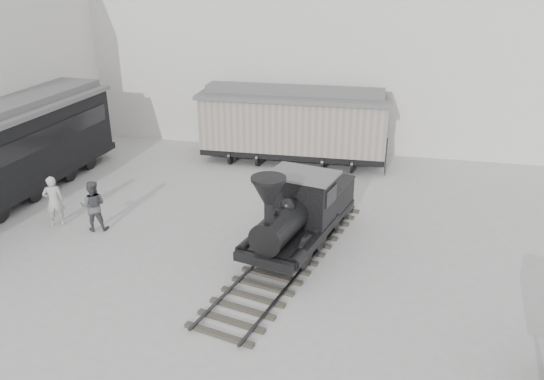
% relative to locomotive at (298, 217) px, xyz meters
% --- Properties ---
extents(ground, '(90.00, 90.00, 0.00)m').
position_rel_locomotive_xyz_m(ground, '(-1.17, -3.76, -1.14)').
color(ground, '#9E9E9B').
extents(north_wall, '(34.00, 2.51, 11.00)m').
position_rel_locomotive_xyz_m(north_wall, '(-1.17, 11.23, 4.41)').
color(north_wall, silver).
rests_on(north_wall, ground).
extents(locomotive, '(3.87, 8.98, 3.10)m').
position_rel_locomotive_xyz_m(locomotive, '(0.00, 0.00, 0.00)').
color(locomotive, '#2F2A25').
rests_on(locomotive, ground).
extents(boxcar, '(8.56, 2.83, 3.49)m').
position_rel_locomotive_xyz_m(boxcar, '(-1.65, 8.16, 0.68)').
color(boxcar, black).
rests_on(boxcar, ground).
extents(visitor_a, '(0.79, 0.71, 1.82)m').
position_rel_locomotive_xyz_m(visitor_a, '(-8.46, -0.15, -0.24)').
color(visitor_a, '#BABAB5').
rests_on(visitor_a, ground).
extents(visitor_b, '(1.02, 0.90, 1.77)m').
position_rel_locomotive_xyz_m(visitor_b, '(-6.98, -0.15, -0.26)').
color(visitor_b, '#4D4E53').
rests_on(visitor_b, ground).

